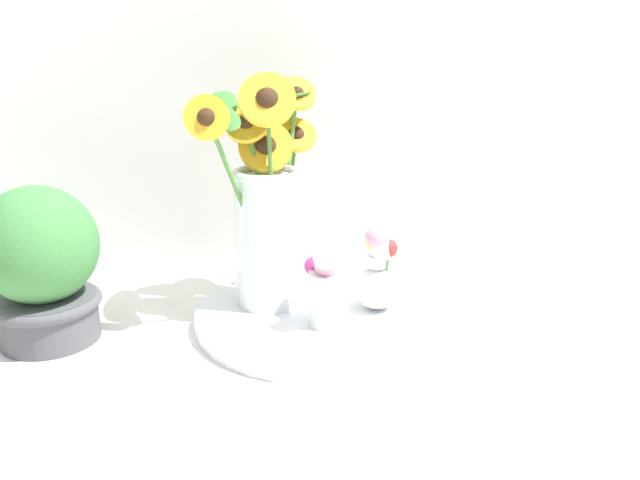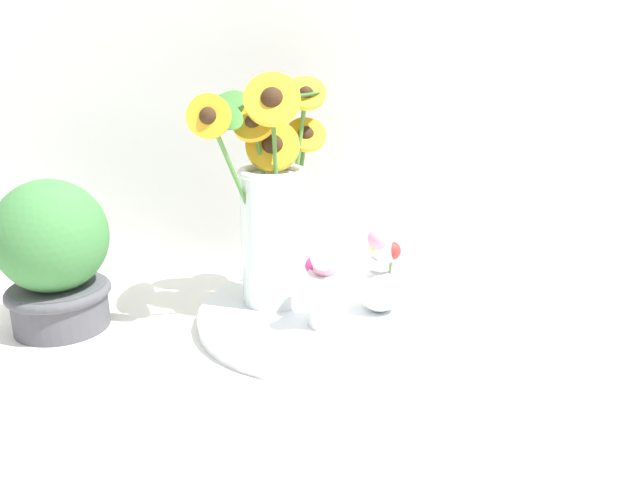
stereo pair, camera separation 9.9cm
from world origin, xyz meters
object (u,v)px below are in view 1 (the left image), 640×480
at_px(serving_tray, 320,316).
at_px(vase_bulb_right, 378,275).
at_px(mason_jar_sunflowers, 266,207).
at_px(vase_small_center, 327,287).
at_px(potted_plant, 41,265).

bearing_deg(serving_tray, vase_bulb_right, -2.82).
distance_m(mason_jar_sunflowers, vase_bulb_right, 0.21).
distance_m(vase_small_center, vase_bulb_right, 0.10).
bearing_deg(mason_jar_sunflowers, vase_bulb_right, -15.44).
relative_size(serving_tray, potted_plant, 1.67).
height_order(serving_tray, vase_bulb_right, vase_bulb_right).
height_order(vase_small_center, potted_plant, potted_plant).
xyz_separation_m(serving_tray, potted_plant, (-0.42, -0.03, 0.11)).
bearing_deg(serving_tray, potted_plant, -176.49).
distance_m(vase_bulb_right, potted_plant, 0.52).
distance_m(mason_jar_sunflowers, potted_plant, 0.35).
bearing_deg(vase_small_center, vase_bulb_right, 31.66).
xyz_separation_m(vase_bulb_right, potted_plant, (-0.52, -0.02, 0.04)).
distance_m(vase_small_center, potted_plant, 0.43).
xyz_separation_m(mason_jar_sunflowers, vase_small_center, (0.09, -0.10, -0.10)).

